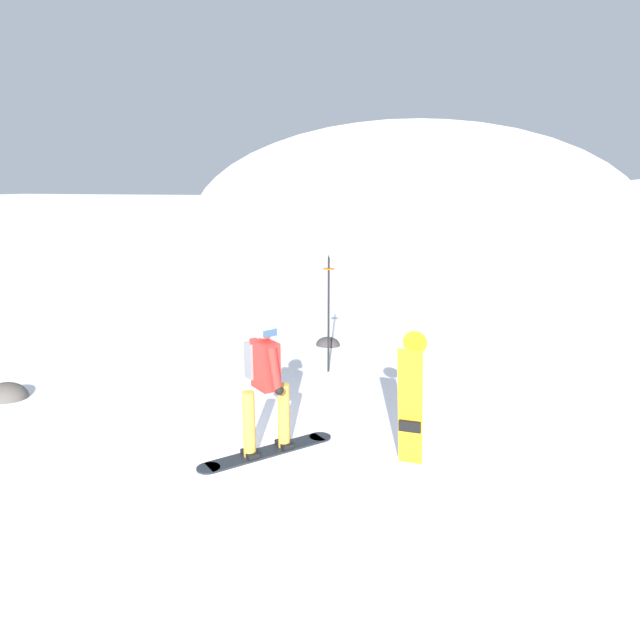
% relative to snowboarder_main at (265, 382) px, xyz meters
% --- Properties ---
extents(ground_plane, '(300.00, 300.00, 0.00)m').
position_rel_snowboarder_main_xyz_m(ground_plane, '(-0.48, -0.50, -0.92)').
color(ground_plane, white).
extents(ridge_peak_main, '(33.34, 30.00, 15.58)m').
position_rel_snowboarder_main_xyz_m(ridge_peak_main, '(-5.08, 38.93, -0.92)').
color(ridge_peak_main, white).
rests_on(ridge_peak_main, ground).
extents(snowboarder_main, '(1.25, 1.50, 1.71)m').
position_rel_snowboarder_main_xyz_m(snowboarder_main, '(0.00, 0.00, 0.00)').
color(snowboarder_main, black).
rests_on(snowboarder_main, ground).
extents(spare_snowboard, '(0.28, 0.38, 1.63)m').
position_rel_snowboarder_main_xyz_m(spare_snowboard, '(1.75, 0.15, -0.09)').
color(spare_snowboard, orange).
rests_on(spare_snowboard, ground).
extents(piste_marker_near, '(0.20, 0.20, 2.09)m').
position_rel_snowboarder_main_xyz_m(piste_marker_near, '(-0.22, 3.28, 0.27)').
color(piste_marker_near, black).
rests_on(piste_marker_near, ground).
extents(rock_dark, '(0.50, 0.43, 0.35)m').
position_rel_snowboarder_main_xyz_m(rock_dark, '(-0.74, 4.92, -0.92)').
color(rock_dark, '#383333').
rests_on(rock_dark, ground).
extents(rock_mid, '(0.67, 0.57, 0.47)m').
position_rel_snowboarder_main_xyz_m(rock_mid, '(-4.59, 0.48, -0.92)').
color(rock_mid, '#4C4742').
rests_on(rock_mid, ground).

